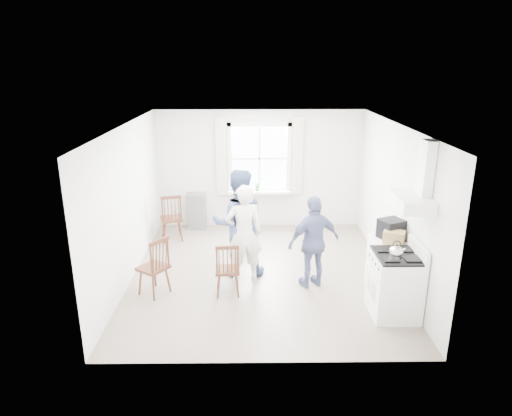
{
  "coord_description": "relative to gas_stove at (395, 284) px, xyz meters",
  "views": [
    {
      "loc": [
        -0.19,
        -7.31,
        3.59
      ],
      "look_at": [
        -0.1,
        0.2,
        1.15
      ],
      "focal_mm": 32.0,
      "sensor_mm": 36.0,
      "label": 1
    }
  ],
  "objects": [
    {
      "name": "range_hood",
      "position": [
        0.16,
        -0.0,
        1.42
      ],
      "size": [
        0.45,
        0.76,
        0.94
      ],
      "color": "white",
      "rests_on": "room_shell"
    },
    {
      "name": "windsor_chair_b",
      "position": [
        -2.47,
        0.55,
        0.07
      ],
      "size": [
        0.41,
        0.4,
        0.9
      ],
      "color": "#462316",
      "rests_on": "ground"
    },
    {
      "name": "low_cabinet",
      "position": [
        0.07,
        0.7,
        -0.03
      ],
      "size": [
        0.5,
        0.55,
        0.9
      ],
      "primitive_type": "cube",
      "color": "white",
      "rests_on": "ground"
    },
    {
      "name": "potted_plant",
      "position": [
        -1.94,
        3.71,
        0.52
      ],
      "size": [
        0.23,
        0.23,
        0.32
      ],
      "primitive_type": "imported",
      "rotation": [
        0.0,
        0.0,
        0.4
      ],
      "color": "#306D35",
      "rests_on": "window_assembly"
    },
    {
      "name": "stereo_stack",
      "position": [
        0.12,
        0.76,
        0.57
      ],
      "size": [
        0.45,
        0.43,
        0.31
      ],
      "color": "black",
      "rests_on": "low_cabinet"
    },
    {
      "name": "room_shell",
      "position": [
        -1.91,
        1.35,
        0.82
      ],
      "size": [
        4.62,
        5.12,
        2.64
      ],
      "color": "gray",
      "rests_on": "ground"
    },
    {
      "name": "kettle",
      "position": [
        -0.07,
        -0.13,
        0.56
      ],
      "size": [
        0.19,
        0.19,
        0.27
      ],
      "color": "silver",
      "rests_on": "gas_stove"
    },
    {
      "name": "shelf_unit",
      "position": [
        -3.31,
        3.68,
        -0.08
      ],
      "size": [
        0.4,
        0.3,
        0.8
      ],
      "primitive_type": "cube",
      "color": "slate",
      "rests_on": "ground"
    },
    {
      "name": "person_mid",
      "position": [
        -2.31,
        1.37,
        0.46
      ],
      "size": [
        1.01,
        1.01,
        1.88
      ],
      "primitive_type": "imported",
      "rotation": [
        0.0,
        0.0,
        3.25
      ],
      "color": "#44537E",
      "rests_on": "ground"
    },
    {
      "name": "windsor_chair_c",
      "position": [
        -3.57,
        0.6,
        0.12
      ],
      "size": [
        0.57,
        0.57,
        0.99
      ],
      "color": "#462316",
      "rests_on": "ground"
    },
    {
      "name": "windsor_chair_a",
      "position": [
        -3.72,
        2.87,
        0.14
      ],
      "size": [
        0.53,
        0.52,
        1.02
      ],
      "color": "#462316",
      "rests_on": "ground"
    },
    {
      "name": "cardboard_box",
      "position": [
        0.1,
        0.54,
        0.52
      ],
      "size": [
        0.38,
        0.33,
        0.2
      ],
      "primitive_type": "cube",
      "rotation": [
        0.0,
        0.0,
        -0.43
      ],
      "color": "#9D804C",
      "rests_on": "low_cabinet"
    },
    {
      "name": "window_assembly",
      "position": [
        -1.91,
        3.8,
        0.98
      ],
      "size": [
        1.88,
        0.24,
        1.7
      ],
      "color": "white",
      "rests_on": "room_shell"
    },
    {
      "name": "person_left",
      "position": [
        -2.22,
        1.11,
        0.36
      ],
      "size": [
        0.72,
        0.72,
        1.69
      ],
      "primitive_type": "imported",
      "rotation": [
        0.0,
        0.0,
        3.33
      ],
      "color": "white",
      "rests_on": "ground"
    },
    {
      "name": "windsor_chair_d",
      "position": [
        -2.3,
        2.61,
        0.06
      ],
      "size": [
        0.49,
        0.5,
        0.89
      ],
      "color": "#462316",
      "rests_on": "ground"
    },
    {
      "name": "gas_stove",
      "position": [
        0.0,
        0.0,
        0.0
      ],
      "size": [
        0.68,
        0.76,
        1.12
      ],
      "color": "white",
      "rests_on": "ground"
    },
    {
      "name": "person_right",
      "position": [
        -1.07,
        0.91,
        0.29
      ],
      "size": [
        1.18,
        1.18,
        1.55
      ],
      "primitive_type": "imported",
      "rotation": [
        0.0,
        0.0,
        3.52
      ],
      "color": "navy",
      "rests_on": "ground"
    }
  ]
}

